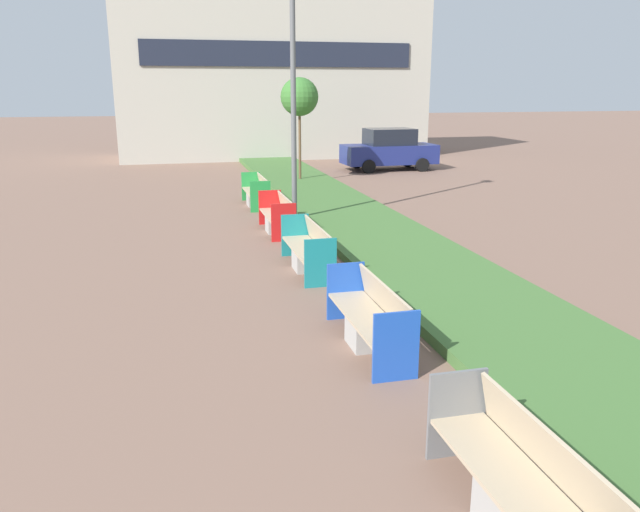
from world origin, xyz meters
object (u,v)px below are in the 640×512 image
object	(u,v)px
bench_green_frame	(257,194)
parked_car_distant	(389,150)
bench_grey_frame	(522,492)
sapling_tree_far	(299,97)
street_lamp_post	(293,53)
bench_teal_frame	(309,252)
bench_blue_frame	(370,321)
bench_red_frame	(278,218)

from	to	relation	value
bench_green_frame	parked_car_distant	size ratio (longest dim) A/B	0.51
bench_grey_frame	sapling_tree_far	distance (m)	20.27
bench_green_frame	street_lamp_post	bearing A→B (deg)	-78.51
bench_teal_frame	bench_green_frame	xyz separation A→B (m)	(-0.00, 7.42, -0.01)
bench_teal_frame	sapling_tree_far	size ratio (longest dim) A/B	0.60
bench_blue_frame	bench_red_frame	size ratio (longest dim) A/B	1.12
street_lamp_post	parked_car_distant	bearing A→B (deg)	58.00
bench_blue_frame	bench_red_frame	world-z (taller)	same
bench_grey_frame	street_lamp_post	size ratio (longest dim) A/B	0.29
bench_teal_frame	street_lamp_post	world-z (taller)	street_lamp_post
street_lamp_post	sapling_tree_far	bearing A→B (deg)	76.82
bench_red_frame	parked_car_distant	distance (m)	13.34
bench_blue_frame	bench_green_frame	xyz separation A→B (m)	(-0.00, 11.46, -0.01)
bench_grey_frame	parked_car_distant	bearing A→B (deg)	72.75
bench_green_frame	street_lamp_post	size ratio (longest dim) A/B	0.26
street_lamp_post	sapling_tree_far	world-z (taller)	street_lamp_post
bench_red_frame	parked_car_distant	world-z (taller)	parked_car_distant
bench_green_frame	parked_car_distant	distance (m)	10.30
bench_teal_frame	street_lamp_post	bearing A→B (deg)	82.15
bench_blue_frame	sapling_tree_far	world-z (taller)	sapling_tree_far
bench_grey_frame	bench_green_frame	world-z (taller)	same
bench_blue_frame	street_lamp_post	world-z (taller)	street_lamp_post
street_lamp_post	sapling_tree_far	xyz separation A→B (m)	(1.74, 7.41, -1.21)
bench_green_frame	sapling_tree_far	world-z (taller)	sapling_tree_far
bench_grey_frame	bench_blue_frame	size ratio (longest dim) A/B	1.01
street_lamp_post	sapling_tree_far	size ratio (longest dim) A/B	2.04
bench_teal_frame	bench_grey_frame	bearing A→B (deg)	-90.00
bench_red_frame	bench_green_frame	size ratio (longest dim) A/B	0.97
bench_red_frame	sapling_tree_far	size ratio (longest dim) A/B	0.52
sapling_tree_far	parked_car_distant	bearing A→B (deg)	32.23
bench_blue_frame	street_lamp_post	xyz separation A→B (m)	(0.61, 8.46, 4.12)
bench_blue_frame	bench_teal_frame	bearing A→B (deg)	89.99
bench_grey_frame	bench_red_frame	bearing A→B (deg)	90.02
bench_grey_frame	bench_blue_frame	xyz separation A→B (m)	(-0.00, 4.05, -0.00)
bench_red_frame	bench_grey_frame	bearing A→B (deg)	-89.98
bench_green_frame	bench_teal_frame	bearing A→B (deg)	-89.98
bench_blue_frame	parked_car_distant	size ratio (longest dim) A/B	0.55
bench_red_frame	bench_green_frame	world-z (taller)	same
bench_green_frame	parked_car_distant	world-z (taller)	parked_car_distant
bench_teal_frame	bench_blue_frame	bearing A→B (deg)	-90.01
sapling_tree_far	bench_grey_frame	bearing A→B (deg)	-96.71
bench_grey_frame	bench_red_frame	world-z (taller)	same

